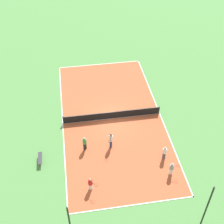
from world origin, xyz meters
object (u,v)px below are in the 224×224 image
object	(u,v)px
player_far_white	(165,152)
player_coach_red	(90,183)
tennis_ball_near_net	(147,90)
bench	(40,158)
player_far_green	(85,143)
tennis_ball_midcourt	(124,64)
player_baseline_gray	(172,168)
tennis_ball_far_baseline	(140,83)
tennis_net	(112,115)
player_near_white	(111,139)
fence_post_back_left	(207,207)

from	to	relation	value
player_far_white	player_coach_red	world-z (taller)	player_far_white
tennis_ball_near_net	bench	bearing A→B (deg)	35.84
tennis_ball_near_net	player_far_green	bearing A→B (deg)	44.82
player_far_green	tennis_ball_midcourt	size ratio (longest dim) A/B	22.37
player_baseline_gray	player_coach_red	xyz separation A→B (m)	(7.00, 0.46, -0.01)
player_coach_red	tennis_ball_far_baseline	size ratio (longest dim) A/B	20.48
bench	tennis_ball_near_net	xyz separation A→B (m)	(-11.96, -8.64, -0.33)
tennis_net	player_baseline_gray	bearing A→B (deg)	116.85
bench	player_near_white	size ratio (longest dim) A/B	0.82
tennis_ball_near_net	player_far_white	bearing A→B (deg)	84.83
tennis_net	player_near_white	xyz separation A→B (m)	(0.71, 3.85, 0.51)
bench	tennis_ball_midcourt	world-z (taller)	bench
tennis_ball_near_net	tennis_net	bearing A→B (deg)	40.79
player_near_white	player_coach_red	world-z (taller)	player_near_white
player_far_green	player_coach_red	distance (m)	4.48
player_far_white	tennis_ball_midcourt	xyz separation A→B (m)	(0.67, -15.63, -0.78)
bench	player_baseline_gray	world-z (taller)	player_baseline_gray
tennis_ball_midcourt	player_coach_red	bearing A→B (deg)	70.85
player_baseline_gray	fence_post_back_left	world-z (taller)	fence_post_back_left
player_far_white	player_near_white	bearing A→B (deg)	-169.30
tennis_ball_midcourt	player_far_green	bearing A→B (deg)	64.94
bench	player_near_white	bearing A→B (deg)	96.28
player_near_white	tennis_ball_near_net	world-z (taller)	player_near_white
tennis_ball_midcourt	tennis_ball_near_net	world-z (taller)	same
tennis_net	tennis_ball_midcourt	size ratio (longest dim) A/B	147.87
tennis_net	player_coach_red	bearing A→B (deg)	69.48
bench	tennis_ball_near_net	world-z (taller)	bench
player_baseline_gray	player_far_green	size ratio (longest dim) A/B	0.92
player_far_green	tennis_ball_far_baseline	world-z (taller)	player_far_green
tennis_net	player_coach_red	world-z (taller)	player_coach_red
tennis_ball_far_baseline	tennis_ball_midcourt	world-z (taller)	same
player_far_green	tennis_ball_far_baseline	size ratio (longest dim) A/B	22.37
player_near_white	tennis_ball_midcourt	size ratio (longest dim) A/B	25.44
player_far_green	tennis_ball_near_net	xyz separation A→B (m)	(-7.86, -7.81, -0.82)
tennis_ball_midcourt	tennis_ball_near_net	bearing A→B (deg)	105.74
tennis_net	tennis_ball_near_net	size ratio (longest dim) A/B	147.87
tennis_net	player_far_green	size ratio (longest dim) A/B	6.61
player_baseline_gray	fence_post_back_left	bearing A→B (deg)	-71.40
bench	player_coach_red	size ratio (longest dim) A/B	1.02
tennis_net	player_baseline_gray	xyz separation A→B (m)	(-3.93, 7.76, 0.30)
tennis_net	tennis_ball_near_net	bearing A→B (deg)	-139.21
tennis_ball_far_baseline	tennis_ball_near_net	distance (m)	1.53
player_coach_red	player_far_white	bearing A→B (deg)	65.27
player_far_green	fence_post_back_left	distance (m)	11.98
tennis_net	player_far_green	xyz separation A→B (m)	(3.13, 3.73, 0.37)
tennis_net	player_near_white	world-z (taller)	player_near_white
player_coach_red	tennis_ball_near_net	bearing A→B (deg)	104.60
player_baseline_gray	player_coach_red	world-z (taller)	player_baseline_gray
player_near_white	player_baseline_gray	bearing A→B (deg)	67.80
player_near_white	fence_post_back_left	xyz separation A→B (m)	(-5.53, 8.72, 1.37)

